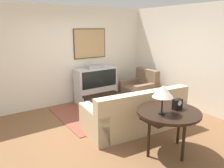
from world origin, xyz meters
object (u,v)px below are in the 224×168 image
coffee_table (104,97)px  mantel_clock (177,104)px  console_table (168,114)px  armchair (139,90)px  table_lamp (163,92)px  tv (96,84)px  couch (135,115)px

coffee_table → mantel_clock: size_ratio=5.55×
coffee_table → console_table: 2.31m
armchair → console_table: armchair is taller
table_lamp → mantel_clock: 0.47m
tv → coffee_table: (-0.20, -0.76, -0.15)m
coffee_table → console_table: size_ratio=0.92×
console_table → mantel_clock: (0.18, -0.03, 0.16)m
mantel_clock → coffee_table: bearing=90.9°
tv → console_table: 3.07m
console_table → armchair: bearing=58.6°
tv → couch: tv is taller
couch → console_table: 1.10m
armchair → couch: bearing=-41.4°
coffee_table → console_table: (-0.14, -2.28, 0.34)m
couch → coffee_table: couch is taller
tv → console_table: bearing=-96.3°
coffee_table → tv: bearing=75.5°
table_lamp → tv: bearing=80.1°
tv → couch: (-0.20, -2.03, -0.20)m
couch → mantel_clock: mantel_clock is taller
table_lamp → armchair: bearing=55.6°
console_table → mantel_clock: 0.24m
armchair → mantel_clock: 2.83m
tv → armchair: tv is taller
couch → table_lamp: (-0.34, -1.05, 0.84)m
couch → armchair: 1.94m
tv → armchair: (1.14, -0.63, -0.21)m
armchair → coffee_table: armchair is taller
console_table → coffee_table: bearing=86.5°
tv → table_lamp: table_lamp is taller
mantel_clock → console_table: bearing=170.8°
tv → table_lamp: 3.19m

